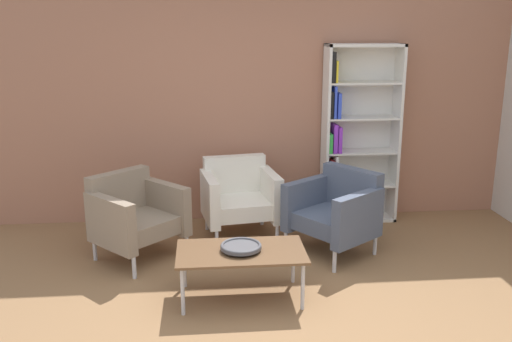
% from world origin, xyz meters
% --- Properties ---
extents(ground_plane, '(8.32, 8.32, 0.00)m').
position_xyz_m(ground_plane, '(0.00, 0.00, 0.00)').
color(ground_plane, olive).
extents(brick_back_panel, '(6.40, 0.12, 2.90)m').
position_xyz_m(brick_back_panel, '(0.00, 2.46, 1.45)').
color(brick_back_panel, '#A87056').
rests_on(brick_back_panel, ground_plane).
extents(bookshelf_tall, '(0.80, 0.30, 1.90)m').
position_xyz_m(bookshelf_tall, '(1.09, 2.25, 0.94)').
color(bookshelf_tall, silver).
rests_on(bookshelf_tall, ground_plane).
extents(coffee_table_low, '(1.00, 0.56, 0.40)m').
position_xyz_m(coffee_table_low, '(-0.25, 0.52, 0.37)').
color(coffee_table_low, brown).
rests_on(coffee_table_low, ground_plane).
extents(decorative_bowl, '(0.32, 0.32, 0.05)m').
position_xyz_m(decorative_bowl, '(-0.25, 0.52, 0.43)').
color(decorative_bowl, '#4C4C51').
rests_on(decorative_bowl, coffee_table_low).
extents(armchair_corner_red, '(0.95, 0.95, 0.78)m').
position_xyz_m(armchair_corner_red, '(-1.16, 1.41, 0.41)').
color(armchair_corner_red, gray).
rests_on(armchair_corner_red, ground_plane).
extents(armchair_by_bookshelf, '(0.93, 0.95, 0.78)m').
position_xyz_m(armchair_by_bookshelf, '(0.70, 1.36, 0.41)').
color(armchair_by_bookshelf, '#4C566B').
rests_on(armchair_by_bookshelf, ground_plane).
extents(armchair_spare_guest, '(0.81, 0.76, 0.78)m').
position_xyz_m(armchair_spare_guest, '(-0.17, 1.88, 0.41)').
color(armchair_spare_guest, white).
rests_on(armchair_spare_guest, ground_plane).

